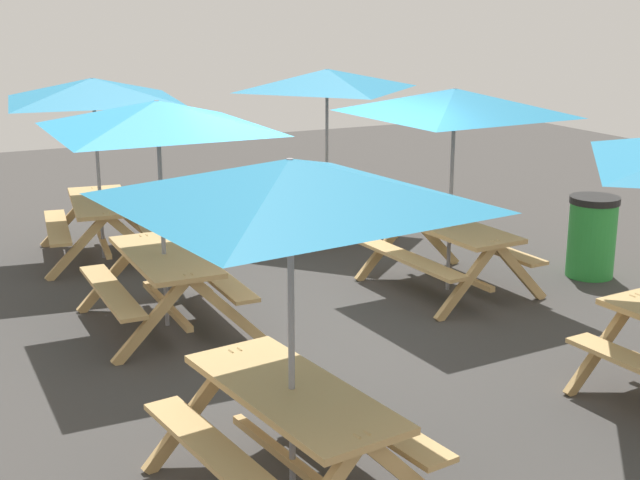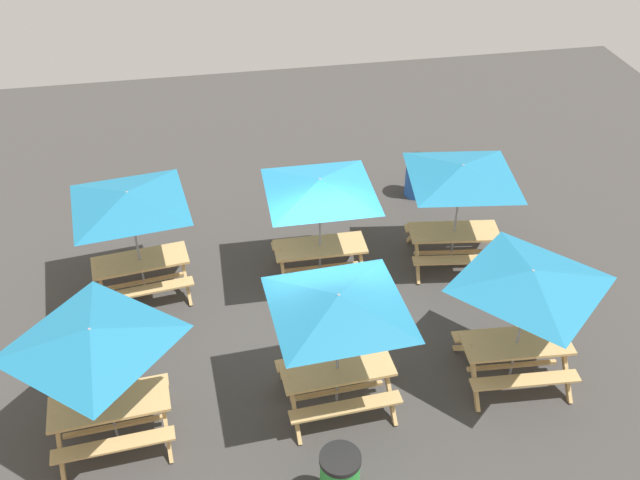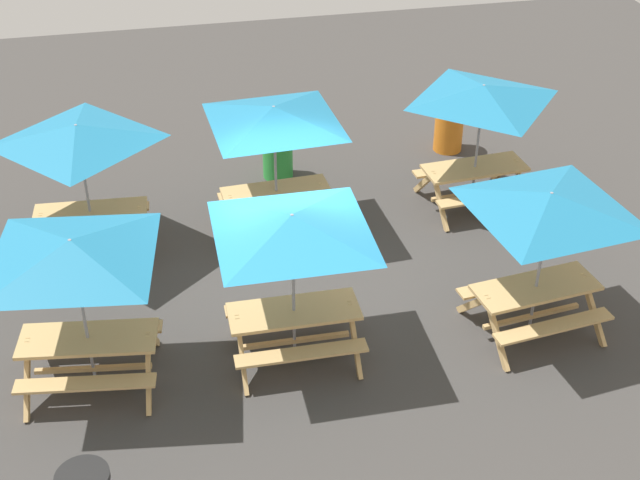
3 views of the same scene
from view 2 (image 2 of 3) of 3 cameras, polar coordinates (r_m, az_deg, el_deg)
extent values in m
plane|color=#3D3A38|center=(13.25, 0.12, -7.14)|extent=(24.09, 24.09, 0.00)
cube|color=tan|center=(11.50, -16.51, -12.47)|extent=(1.85, 0.84, 0.05)
cube|color=tan|center=(11.36, -16.19, -15.49)|extent=(1.81, 0.40, 0.04)
cube|color=tan|center=(12.09, -16.34, -11.46)|extent=(1.81, 0.40, 0.04)
cube|color=tan|center=(11.65, -20.08, -15.48)|extent=(0.12, 0.80, 0.81)
cube|color=tan|center=(12.12, -19.98, -12.82)|extent=(0.12, 0.80, 0.81)
cube|color=tan|center=(11.48, -12.18, -14.50)|extent=(0.12, 0.80, 0.81)
cube|color=tan|center=(11.96, -12.48, -11.84)|extent=(0.12, 0.80, 0.81)
cube|color=tan|center=(11.89, -16.08, -14.13)|extent=(1.56, 0.19, 0.06)
cylinder|color=gray|center=(11.21, -16.87, -11.08)|extent=(0.04, 0.04, 2.30)
pyramid|color=teal|center=(10.51, -17.83, -7.33)|extent=(2.15, 2.15, 0.28)
cube|color=tan|center=(11.53, 1.39, -10.26)|extent=(1.84, 0.81, 0.05)
cube|color=tan|center=(11.40, 2.09, -13.21)|extent=(1.81, 0.37, 0.04)
cube|color=tan|center=(12.11, 0.70, -9.37)|extent=(1.81, 0.37, 0.04)
cube|color=tan|center=(11.46, -2.04, -13.49)|extent=(0.11, 0.80, 0.81)
cube|color=tan|center=(11.93, -2.78, -10.88)|extent=(0.11, 0.80, 0.81)
cube|color=tan|center=(11.74, 5.59, -12.06)|extent=(0.11, 0.80, 0.81)
cube|color=tan|center=(12.21, 4.51, -9.58)|extent=(0.11, 0.80, 0.81)
cube|color=tan|center=(11.92, 1.35, -11.98)|extent=(1.56, 0.16, 0.06)
cylinder|color=gray|center=(11.24, 1.42, -8.83)|extent=(0.04, 0.04, 2.30)
pyramid|color=teal|center=(10.55, 1.50, -4.96)|extent=(2.82, 2.82, 0.28)
cube|color=tan|center=(13.96, 0.00, -0.53)|extent=(1.81, 0.71, 0.05)
cube|color=tan|center=(13.71, 0.39, -2.86)|extent=(1.80, 0.27, 0.04)
cube|color=tan|center=(14.57, -0.37, -0.16)|extent=(1.80, 0.27, 0.04)
cube|color=tan|center=(13.82, -2.93, -2.98)|extent=(0.07, 0.80, 0.81)
cube|color=tan|center=(14.39, -3.31, -1.16)|extent=(0.07, 0.80, 0.81)
cube|color=tan|center=(14.03, 3.40, -2.29)|extent=(0.07, 0.80, 0.81)
cube|color=tan|center=(14.59, 2.77, -0.52)|extent=(0.07, 0.80, 0.81)
cube|color=tan|center=(14.28, 0.00, -2.20)|extent=(1.56, 0.08, 0.06)
cylinder|color=gray|center=(13.72, 0.00, 0.84)|extent=(0.04, 0.04, 2.30)
pyramid|color=#268CC6|center=(13.15, 0.00, 4.42)|extent=(2.83, 2.83, 0.28)
cube|color=tan|center=(14.61, 10.69, 0.65)|extent=(1.88, 0.94, 0.05)
cube|color=tan|center=(14.36, 10.99, -1.57)|extent=(1.82, 0.50, 0.04)
cube|color=tan|center=(15.21, 10.17, 0.98)|extent=(1.82, 0.50, 0.04)
cube|color=tan|center=(14.39, 7.78, -1.47)|extent=(0.17, 0.80, 0.81)
cube|color=tan|center=(14.97, 7.35, 0.25)|extent=(0.17, 0.80, 0.81)
cube|color=tan|center=(14.74, 13.76, -1.27)|extent=(0.17, 0.80, 0.81)
cube|color=tan|center=(15.30, 13.12, 0.40)|extent=(0.17, 0.80, 0.81)
cube|color=tan|center=(14.92, 10.47, -0.97)|extent=(1.56, 0.28, 0.06)
cylinder|color=gray|center=(14.38, 10.87, 1.98)|extent=(0.04, 0.04, 2.30)
pyramid|color=teal|center=(13.85, 11.34, 5.43)|extent=(2.80, 2.80, 0.28)
cube|color=tan|center=(12.37, 15.46, -7.99)|extent=(1.84, 0.81, 0.05)
cube|color=tan|center=(12.22, 16.09, -10.74)|extent=(1.81, 0.38, 0.04)
cube|color=tan|center=(12.92, 14.46, -7.24)|extent=(1.81, 0.38, 0.04)
cube|color=tan|center=(12.15, 12.25, -10.84)|extent=(0.11, 0.80, 0.81)
cube|color=tan|center=(12.62, 11.31, -8.45)|extent=(0.11, 0.80, 0.81)
cube|color=tan|center=(12.68, 19.08, -9.90)|extent=(0.11, 0.80, 0.81)
cube|color=tan|center=(13.13, 17.89, -7.65)|extent=(0.11, 0.80, 0.81)
cube|color=tan|center=(12.72, 15.09, -9.67)|extent=(1.56, 0.17, 0.06)
cylinder|color=gray|center=(12.09, 15.77, -6.60)|extent=(0.04, 0.04, 2.30)
pyramid|color=teal|center=(11.45, 16.59, -2.89)|extent=(2.12, 2.12, 0.28)
cube|color=tan|center=(14.03, -14.20, -1.61)|extent=(1.88, 0.93, 0.05)
cube|color=tan|center=(13.78, -13.78, -3.90)|extent=(1.82, 0.49, 0.04)
cube|color=tan|center=(14.65, -14.27, -1.24)|extent=(1.82, 0.49, 0.04)
cube|color=tan|center=(13.99, -16.97, -4.26)|extent=(0.16, 0.80, 0.81)
cube|color=tan|center=(14.57, -17.17, -2.46)|extent=(0.16, 0.80, 0.81)
cube|color=tan|center=(13.99, -10.68, -3.10)|extent=(0.16, 0.80, 0.81)
cube|color=tan|center=(14.57, -11.13, -1.35)|extent=(0.16, 0.80, 0.81)
cube|color=tan|center=(14.35, -13.90, -3.24)|extent=(1.56, 0.27, 0.06)
cylinder|color=gray|center=(13.79, -14.45, -0.26)|extent=(0.04, 0.04, 2.30)
pyramid|color=teal|center=(13.23, -15.10, 3.24)|extent=(2.80, 2.80, 0.28)
cylinder|color=blue|center=(16.80, 7.79, 4.94)|extent=(0.56, 0.56, 0.90)
cylinder|color=black|center=(16.55, 7.92, 6.39)|extent=(0.59, 0.59, 0.08)
cylinder|color=black|center=(10.19, 1.64, -17.11)|extent=(0.59, 0.59, 0.08)
camera|label=1|loc=(15.96, -33.42, 8.72)|focal=50.00mm
camera|label=3|loc=(20.79, -0.22, 34.06)|focal=50.00mm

